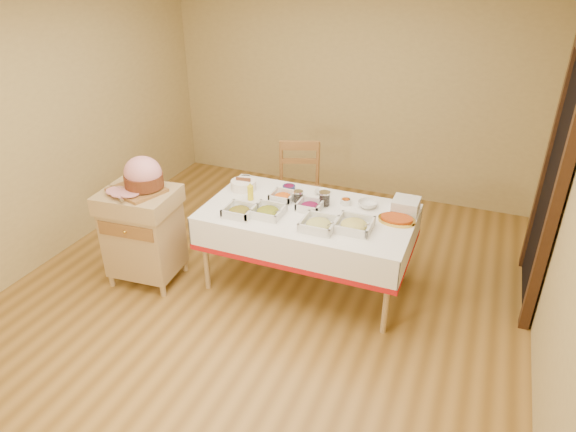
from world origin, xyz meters
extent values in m
plane|color=olive|center=(0.00, 0.00, 0.00)|extent=(5.00, 5.00, 0.00)
plane|color=tan|center=(0.00, 2.50, 1.30)|extent=(4.50, 0.00, 4.50)
plane|color=tan|center=(-2.25, 0.00, 1.30)|extent=(0.00, 5.00, 5.00)
plane|color=tan|center=(2.25, 0.00, 1.30)|extent=(0.00, 5.00, 5.00)
cube|color=black|center=(2.21, 0.90, 1.05)|extent=(0.06, 0.90, 2.10)
cube|color=#3B2112|center=(2.19, 0.40, 1.05)|extent=(0.08, 0.10, 2.10)
cube|color=#3B2112|center=(2.19, 1.40, 1.05)|extent=(0.08, 0.10, 2.10)
cube|color=tan|center=(0.30, 0.30, 0.73)|extent=(1.80, 1.00, 0.04)
cylinder|color=tan|center=(-0.52, -0.12, 0.35)|extent=(0.05, 0.05, 0.71)
cylinder|color=tan|center=(-0.52, 0.72, 0.35)|extent=(0.05, 0.05, 0.71)
cylinder|color=tan|center=(1.12, -0.12, 0.35)|extent=(0.05, 0.05, 0.71)
cylinder|color=tan|center=(1.12, 0.72, 0.35)|extent=(0.05, 0.05, 0.71)
cube|color=white|center=(0.30, 0.30, 0.76)|extent=(1.82, 1.02, 0.01)
cube|color=tan|center=(-1.12, -0.19, 0.43)|extent=(0.64, 0.54, 0.64)
cube|color=tan|center=(-1.12, -0.19, 0.83)|extent=(0.68, 0.59, 0.16)
cube|color=olive|center=(-1.12, -0.44, 0.64)|extent=(0.53, 0.06, 0.13)
sphere|color=gold|center=(-1.12, -0.45, 0.64)|extent=(0.03, 0.03, 0.03)
cylinder|color=tan|center=(-1.39, -0.40, 0.05)|extent=(0.05, 0.05, 0.11)
cylinder|color=tan|center=(-1.39, 0.03, 0.05)|extent=(0.05, 0.05, 0.11)
cylinder|color=tan|center=(-0.85, -0.40, 0.05)|extent=(0.05, 0.05, 0.11)
cylinder|color=tan|center=(-0.85, 0.03, 0.05)|extent=(0.05, 0.05, 0.11)
cube|color=olive|center=(-0.09, 1.11, 0.50)|extent=(0.58, 0.56, 0.03)
cylinder|color=olive|center=(-0.21, 0.86, 0.24)|extent=(0.04, 0.04, 0.49)
cylinder|color=olive|center=(-0.35, 1.22, 0.24)|extent=(0.04, 0.04, 0.49)
cylinder|color=olive|center=(0.16, 0.99, 0.24)|extent=(0.04, 0.04, 0.49)
cylinder|color=olive|center=(0.02, 1.36, 0.24)|extent=(0.04, 0.04, 0.49)
cylinder|color=olive|center=(-0.35, 1.22, 0.75)|extent=(0.04, 0.04, 0.52)
cylinder|color=olive|center=(0.02, 1.36, 0.75)|extent=(0.04, 0.04, 0.52)
cube|color=olive|center=(-0.16, 1.29, 0.96)|extent=(0.40, 0.17, 0.10)
cube|color=olive|center=(-1.12, -0.19, 0.92)|extent=(0.44, 0.35, 0.03)
ellipsoid|color=pink|center=(-1.07, -0.14, 1.08)|extent=(0.33, 0.30, 0.28)
cylinder|color=#5C2C15|center=(-1.07, -0.14, 1.00)|extent=(0.34, 0.34, 0.11)
cube|color=silver|center=(-1.18, -0.36, 0.94)|extent=(0.28, 0.12, 0.00)
cylinder|color=silver|center=(-1.21, -0.24, 0.95)|extent=(0.32, 0.09, 0.01)
cube|color=silver|center=(-0.23, 0.02, 0.77)|extent=(0.24, 0.24, 0.02)
ellipsoid|color=#B63614|center=(-0.23, 0.02, 0.79)|extent=(0.19, 0.19, 0.07)
cylinder|color=silver|center=(-0.17, -0.01, 0.80)|extent=(0.15, 0.01, 0.11)
cube|color=silver|center=(0.00, 0.10, 0.77)|extent=(0.26, 0.26, 0.01)
ellipsoid|color=#AF7C16|center=(0.00, 0.10, 0.79)|extent=(0.20, 0.20, 0.07)
cylinder|color=silver|center=(0.06, 0.07, 0.79)|extent=(0.14, 0.01, 0.11)
cube|color=silver|center=(0.48, 0.05, 0.77)|extent=(0.28, 0.28, 0.02)
ellipsoid|color=tan|center=(0.48, 0.05, 0.79)|extent=(0.21, 0.21, 0.07)
cylinder|color=silver|center=(0.54, 0.02, 0.80)|extent=(0.15, 0.01, 0.11)
cube|color=silver|center=(0.75, 0.14, 0.77)|extent=(0.29, 0.29, 0.02)
ellipsoid|color=tan|center=(0.75, 0.14, 0.79)|extent=(0.22, 0.22, 0.08)
cylinder|color=silver|center=(0.82, 0.12, 0.80)|extent=(0.15, 0.01, 0.11)
cube|color=silver|center=(0.00, 0.43, 0.77)|extent=(0.21, 0.21, 0.01)
ellipsoid|color=#DC5B10|center=(0.00, 0.43, 0.79)|extent=(0.16, 0.16, 0.05)
cylinder|color=silver|center=(0.05, 0.41, 0.79)|extent=(0.14, 0.01, 0.10)
cube|color=silver|center=(0.30, 0.34, 0.77)|extent=(0.21, 0.21, 0.01)
ellipsoid|color=maroon|center=(0.30, 0.34, 0.79)|extent=(0.16, 0.16, 0.06)
cylinder|color=silver|center=(0.34, 0.32, 0.79)|extent=(0.14, 0.01, 0.10)
cylinder|color=silver|center=(-0.48, 0.64, 0.79)|extent=(0.12, 0.12, 0.06)
cylinder|color=black|center=(-0.48, 0.64, 0.81)|extent=(0.10, 0.10, 0.02)
cylinder|color=navy|center=(-0.02, 0.63, 0.79)|extent=(0.12, 0.12, 0.05)
cylinder|color=maroon|center=(-0.02, 0.63, 0.80)|extent=(0.10, 0.10, 0.02)
cylinder|color=silver|center=(0.56, 0.55, 0.78)|extent=(0.10, 0.10, 0.05)
cylinder|color=#DC5B10|center=(0.56, 0.55, 0.80)|extent=(0.08, 0.08, 0.02)
imported|color=silver|center=(0.30, 0.68, 0.78)|extent=(0.15, 0.15, 0.03)
imported|color=silver|center=(0.76, 0.57, 0.79)|extent=(0.21, 0.21, 0.05)
cylinder|color=silver|center=(0.16, 0.43, 0.81)|extent=(0.08, 0.08, 0.10)
cylinder|color=silver|center=(0.16, 0.43, 0.86)|extent=(0.09, 0.09, 0.01)
cylinder|color=black|center=(0.16, 0.43, 0.80)|extent=(0.07, 0.07, 0.07)
cylinder|color=silver|center=(0.39, 0.46, 0.82)|extent=(0.10, 0.10, 0.12)
cylinder|color=silver|center=(0.39, 0.46, 0.88)|extent=(0.10, 0.10, 0.01)
cylinder|color=black|center=(0.39, 0.46, 0.80)|extent=(0.08, 0.08, 0.08)
cylinder|color=yellow|center=(-0.26, 0.31, 0.83)|extent=(0.05, 0.05, 0.14)
cone|color=yellow|center=(-0.26, 0.31, 0.91)|extent=(0.03, 0.03, 0.03)
cylinder|color=white|center=(-0.43, 0.49, 0.80)|extent=(0.24, 0.24, 0.09)
cube|color=silver|center=(1.09, 0.60, 0.77)|extent=(0.22, 0.22, 0.01)
cube|color=silver|center=(1.09, 0.60, 0.78)|extent=(0.22, 0.22, 0.01)
cube|color=silver|center=(1.09, 0.60, 0.79)|extent=(0.22, 0.22, 0.01)
cube|color=silver|center=(1.09, 0.60, 0.81)|extent=(0.22, 0.22, 0.01)
cube|color=silver|center=(1.09, 0.60, 0.82)|extent=(0.22, 0.22, 0.01)
cube|color=silver|center=(1.09, 0.60, 0.83)|extent=(0.22, 0.22, 0.01)
cube|color=silver|center=(1.09, 0.60, 0.85)|extent=(0.22, 0.22, 0.01)
cube|color=silver|center=(1.09, 0.60, 0.86)|extent=(0.22, 0.22, 0.01)
cube|color=silver|center=(1.09, 0.60, 0.88)|extent=(0.22, 0.22, 0.01)
ellipsoid|color=gold|center=(1.05, 0.40, 0.77)|extent=(0.32, 0.23, 0.03)
ellipsoid|color=#B74713|center=(1.05, 0.40, 0.79)|extent=(0.27, 0.19, 0.03)
camera|label=1|loc=(1.63, -3.45, 2.82)|focal=32.00mm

